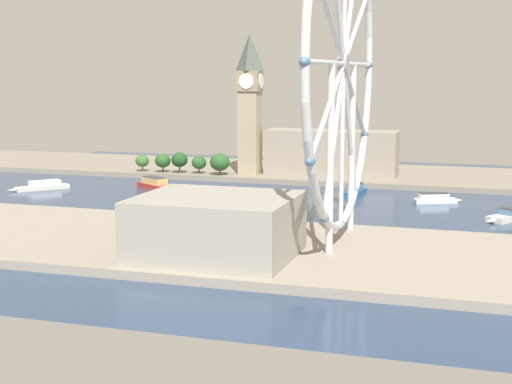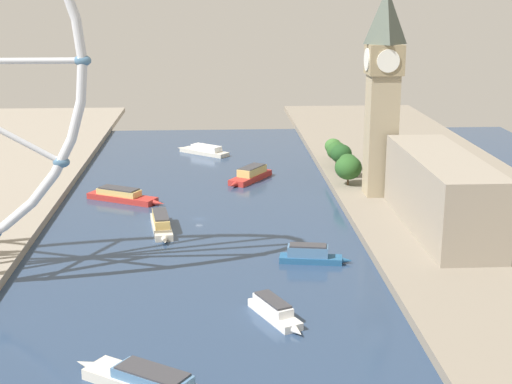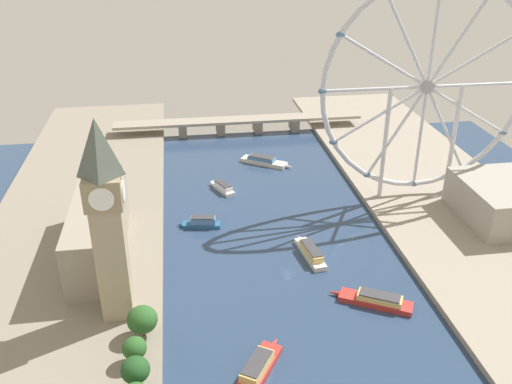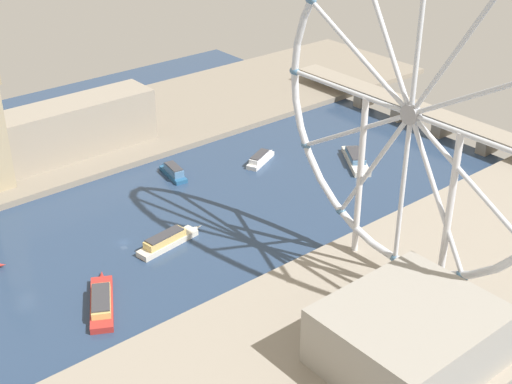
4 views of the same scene
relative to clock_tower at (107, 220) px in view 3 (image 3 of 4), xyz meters
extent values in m
plane|color=navy|center=(73.36, 21.19, -45.70)|extent=(372.92, 372.92, 0.00)
cube|color=gray|center=(-28.10, 21.19, -44.20)|extent=(90.00, 520.00, 3.00)
cube|color=gray|center=(174.82, 21.19, -44.20)|extent=(90.00, 520.00, 3.00)
cube|color=tan|center=(0.00, 0.00, -18.25)|extent=(11.65, 11.65, 48.89)
cube|color=#928260|center=(0.00, 0.00, 12.11)|extent=(13.52, 13.52, 11.84)
pyramid|color=#4C564C|center=(0.00, 0.00, 28.82)|extent=(12.23, 12.23, 21.57)
cylinder|color=white|center=(0.00, 6.99, 12.11)|extent=(8.85, 0.50, 8.85)
cylinder|color=white|center=(0.00, -6.99, 12.11)|extent=(8.85, 0.50, 8.85)
cylinder|color=white|center=(6.99, 0.00, 12.11)|extent=(0.50, 8.85, 8.85)
cylinder|color=white|center=(-6.99, 0.00, 12.11)|extent=(0.50, 8.85, 8.85)
cube|color=gray|center=(-11.61, 46.66, -29.61)|extent=(22.00, 77.32, 26.17)
cylinder|color=#513823|center=(8.78, -41.57, -40.66)|extent=(0.80, 0.80, 4.08)
ellipsoid|color=#1E471E|center=(8.78, -41.57, -34.70)|extent=(9.79, 9.79, 8.81)
cylinder|color=#513823|center=(7.73, -29.39, -41.16)|extent=(0.80, 0.80, 3.08)
ellipsoid|color=#285623|center=(7.73, -29.39, -36.10)|extent=(8.78, 8.78, 7.91)
cylinder|color=#513823|center=(10.04, -15.39, -41.18)|extent=(0.80, 0.80, 3.03)
ellipsoid|color=#285623|center=(10.04, -15.39, -35.03)|extent=(11.57, 11.57, 10.41)
torus|color=silver|center=(159.46, 85.50, 20.09)|extent=(116.29, 2.81, 116.29)
cylinder|color=#99999E|center=(159.46, 85.50, 20.09)|extent=(6.81, 3.00, 6.81)
cylinder|color=silver|center=(187.83, 85.50, 20.09)|extent=(56.74, 1.68, 1.68)
cylinder|color=silver|center=(184.03, 85.50, 34.28)|extent=(49.98, 1.68, 29.83)
cylinder|color=silver|center=(173.65, 85.50, 44.66)|extent=(29.83, 1.68, 49.98)
cylinder|color=silver|center=(159.46, 85.50, 48.46)|extent=(1.68, 1.68, 56.74)
cylinder|color=silver|center=(145.28, 85.50, 44.66)|extent=(29.83, 1.68, 49.98)
cylinder|color=silver|center=(134.89, 85.50, 34.28)|extent=(49.98, 1.68, 29.83)
cylinder|color=silver|center=(131.09, 85.50, 20.09)|extent=(56.74, 1.68, 1.68)
cylinder|color=silver|center=(134.89, 85.50, 5.91)|extent=(49.98, 1.68, 29.83)
cylinder|color=silver|center=(145.28, 85.50, -4.48)|extent=(29.83, 1.68, 49.98)
cylinder|color=silver|center=(159.46, 85.50, -8.28)|extent=(1.68, 1.68, 56.74)
cylinder|color=silver|center=(173.65, 85.50, -4.48)|extent=(29.83, 1.68, 49.98)
cylinder|color=silver|center=(184.03, 85.50, 5.91)|extent=(49.98, 1.68, 29.83)
ellipsoid|color=teal|center=(110.32, 85.50, 48.46)|extent=(4.80, 3.20, 3.20)
ellipsoid|color=teal|center=(102.72, 85.50, 20.09)|extent=(4.80, 3.20, 3.20)
ellipsoid|color=teal|center=(110.32, 85.50, -8.28)|extent=(4.80, 3.20, 3.20)
ellipsoid|color=teal|center=(131.09, 85.50, -29.05)|extent=(4.80, 3.20, 3.20)
ellipsoid|color=teal|center=(159.46, 85.50, -36.65)|extent=(4.80, 3.20, 3.20)
ellipsoid|color=teal|center=(187.83, 85.50, -29.05)|extent=(4.80, 3.20, 3.20)
ellipsoid|color=teal|center=(208.60, 85.50, -8.28)|extent=(4.80, 3.20, 3.20)
cylinder|color=silver|center=(179.32, 85.50, -11.30)|extent=(2.40, 2.40, 62.79)
cylinder|color=silver|center=(139.60, 85.50, -11.30)|extent=(2.40, 2.40, 62.79)
cube|color=gray|center=(194.34, 50.96, -32.69)|extent=(42.83, 50.56, 20.01)
cube|color=gray|center=(73.36, 208.93, -35.98)|extent=(184.92, 14.91, 2.00)
cube|color=gray|center=(31.02, 208.93, -41.34)|extent=(6.00, 13.42, 8.72)
cube|color=gray|center=(59.25, 208.93, -41.34)|extent=(6.00, 13.42, 8.72)
cube|color=gray|center=(87.48, 208.93, -41.34)|extent=(6.00, 13.42, 8.72)
cube|color=gray|center=(115.71, 208.93, -41.34)|extent=(6.00, 13.42, 8.72)
cube|color=beige|center=(82.51, 146.91, -44.45)|extent=(30.18, 23.93, 2.50)
cone|color=beige|center=(97.45, 136.87, -44.45)|extent=(6.02, 5.19, 2.50)
cube|color=teal|center=(81.22, 147.78, -42.08)|extent=(18.71, 15.64, 2.22)
cube|color=#38383D|center=(81.22, 147.78, -40.75)|extent=(17.04, 14.37, 0.44)
cube|color=#235684|center=(36.78, 69.79, -44.70)|extent=(20.58, 8.89, 1.99)
cone|color=#235684|center=(25.36, 71.65, -44.70)|extent=(3.86, 2.55, 1.99)
cube|color=teal|center=(37.76, 69.62, -42.00)|extent=(13.50, 6.85, 3.40)
cube|color=#38383D|center=(37.76, 69.62, -40.05)|extent=(12.19, 6.41, 0.51)
cube|color=#B22D28|center=(105.34, -6.23, -44.50)|extent=(30.40, 21.46, 2.39)
cone|color=#B22D28|center=(89.84, 2.31, -44.50)|extent=(5.95, 4.73, 2.39)
cube|color=#DBB766|center=(106.67, -6.96, -42.11)|extent=(19.21, 14.54, 2.40)
cube|color=#38383D|center=(106.67, -6.96, -40.62)|extent=(17.45, 13.38, 0.58)
cube|color=white|center=(51.72, 111.40, -44.62)|extent=(13.56, 21.10, 2.15)
cone|color=white|center=(46.74, 122.34, -44.62)|extent=(3.50, 4.28, 2.15)
cube|color=white|center=(52.14, 110.46, -42.35)|extent=(10.23, 15.18, 2.39)
cube|color=#38383D|center=(52.14, 110.46, -40.88)|extent=(9.43, 13.76, 0.55)
cube|color=#B22D28|center=(50.84, -37.67, -44.43)|extent=(21.08, 27.06, 2.54)
cone|color=#B22D28|center=(59.22, -24.39, -44.43)|extent=(4.74, 5.47, 2.54)
cube|color=#DBB766|center=(50.12, -38.81, -41.48)|extent=(14.33, 17.38, 3.36)
cube|color=#38383D|center=(50.12, -38.81, -39.63)|extent=(13.19, 15.82, 0.36)
cube|color=beige|center=(86.72, 33.73, -44.51)|extent=(10.00, 28.27, 2.38)
cone|color=beige|center=(84.49, 49.66, -44.51)|extent=(3.05, 5.26, 2.38)
cube|color=#DBB766|center=(86.91, 32.36, -41.85)|extent=(7.72, 18.88, 2.92)
cube|color=#38383D|center=(86.91, 32.36, -40.11)|extent=(7.22, 17.03, 0.56)
camera|label=1|loc=(418.28, 134.72, 17.21)|focal=52.29mm
camera|label=2|loc=(67.05, 296.49, 39.50)|focal=53.12mm
camera|label=3|loc=(28.29, -184.22, 100.00)|focal=38.83mm
camera|label=4|loc=(296.83, -94.46, 109.21)|focal=50.47mm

